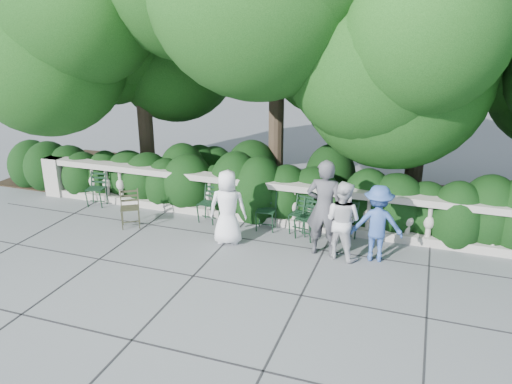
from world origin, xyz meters
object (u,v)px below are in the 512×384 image
(chair_b, at_px, (95,208))
(chair_a, at_px, (206,224))
(person_businessman, at_px, (228,207))
(chair_weathered, at_px, (131,229))
(person_older_blue, at_px, (377,223))
(chair_e, at_px, (297,236))
(chair_c, at_px, (303,241))
(chair_d, at_px, (264,232))
(person_woman_grey, at_px, (324,208))
(chair_f, at_px, (340,242))
(person_casual_man, at_px, (342,220))

(chair_b, bearing_deg, chair_a, -11.38)
(person_businessman, bearing_deg, chair_weathered, -10.90)
(chair_weathered, xyz_separation_m, person_older_blue, (5.20, 0.32, 0.75))
(person_businessman, relative_size, person_older_blue, 1.04)
(chair_a, height_order, chair_e, same)
(chair_weathered, bearing_deg, chair_c, -21.61)
(chair_e, bearing_deg, chair_c, -38.12)
(chair_e, bearing_deg, person_older_blue, -7.06)
(chair_c, relative_size, person_older_blue, 0.56)
(chair_b, bearing_deg, chair_weathered, -39.10)
(chair_c, xyz_separation_m, chair_e, (-0.18, 0.21, 0.00))
(chair_b, distance_m, chair_d, 4.37)
(chair_d, height_order, chair_e, same)
(person_businessman, height_order, person_older_blue, person_businessman)
(person_businessman, bearing_deg, person_older_blue, 171.18)
(chair_a, xyz_separation_m, chair_d, (1.39, 0.01, 0.00))
(chair_e, xyz_separation_m, person_woman_grey, (0.68, -0.65, 0.96))
(chair_a, xyz_separation_m, chair_e, (2.10, 0.07, 0.00))
(chair_c, bearing_deg, chair_b, -165.24)
(person_woman_grey, bearing_deg, person_older_blue, -177.38)
(chair_a, relative_size, chair_e, 1.00)
(chair_weathered, height_order, person_businessman, person_businessman)
(chair_c, distance_m, person_businessman, 1.73)
(chair_weathered, distance_m, person_businessman, 2.39)
(person_older_blue, bearing_deg, chair_c, -21.15)
(person_businessman, bearing_deg, chair_f, -173.05)
(person_woman_grey, bearing_deg, chair_c, -43.76)
(chair_weathered, distance_m, person_woman_grey, 4.32)
(person_woman_grey, bearing_deg, chair_d, -25.59)
(person_businessman, bearing_deg, chair_d, -139.82)
(chair_c, xyz_separation_m, person_casual_man, (0.86, -0.47, 0.77))
(chair_f, bearing_deg, chair_d, -158.25)
(chair_d, distance_m, person_businessman, 1.20)
(chair_b, xyz_separation_m, chair_f, (6.00, 0.05, 0.00))
(chair_b, distance_m, chair_c, 5.26)
(chair_b, relative_size, chair_f, 1.00)
(chair_e, bearing_deg, person_woman_grey, -32.26)
(person_woman_grey, bearing_deg, chair_b, -8.56)
(person_businessman, height_order, person_casual_man, person_businessman)
(chair_a, bearing_deg, person_businessman, -35.05)
(chair_b, relative_size, person_older_blue, 0.56)
(person_casual_man, bearing_deg, person_older_blue, -151.26)
(chair_weathered, xyz_separation_m, person_businessman, (2.26, 0.09, 0.77))
(chair_c, bearing_deg, chair_e, 147.09)
(chair_b, height_order, person_woman_grey, person_woman_grey)
(person_woman_grey, distance_m, person_older_blue, 1.03)
(chair_d, height_order, person_casual_man, person_casual_man)
(chair_a, height_order, person_businessman, person_businessman)
(chair_e, height_order, person_businessman, person_businessman)
(chair_c, relative_size, chair_d, 1.00)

